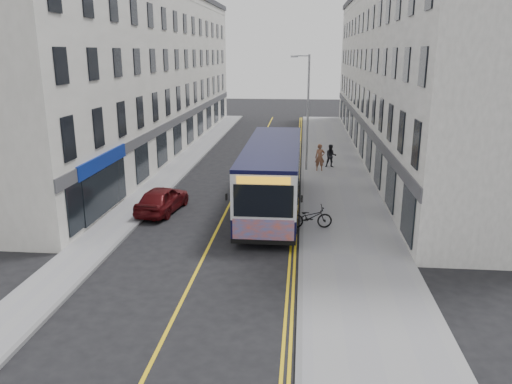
% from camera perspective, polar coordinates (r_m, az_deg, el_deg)
% --- Properties ---
extents(ground, '(140.00, 140.00, 0.00)m').
position_cam_1_polar(ground, '(22.46, -5.12, -5.61)').
color(ground, black).
rests_on(ground, ground).
extents(pavement_east, '(4.50, 64.00, 0.12)m').
position_cam_1_polar(pavement_east, '(33.62, 9.18, 1.60)').
color(pavement_east, gray).
rests_on(pavement_east, ground).
extents(pavement_west, '(2.00, 64.00, 0.12)m').
position_cam_1_polar(pavement_west, '(34.72, -9.69, 2.03)').
color(pavement_west, gray).
rests_on(pavement_west, ground).
extents(kerb_east, '(0.18, 64.00, 0.13)m').
position_cam_1_polar(kerb_east, '(33.54, 5.34, 1.71)').
color(kerb_east, slate).
rests_on(kerb_east, ground).
extents(kerb_west, '(0.18, 64.00, 0.13)m').
position_cam_1_polar(kerb_west, '(34.47, -8.08, 2.01)').
color(kerb_west, slate).
rests_on(kerb_west, ground).
extents(road_centre_line, '(0.12, 64.00, 0.01)m').
position_cam_1_polar(road_centre_line, '(33.79, -1.46, 1.77)').
color(road_centre_line, yellow).
rests_on(road_centre_line, ground).
extents(road_dbl_yellow_inner, '(0.10, 64.00, 0.01)m').
position_cam_1_polar(road_dbl_yellow_inner, '(33.56, 4.57, 1.63)').
color(road_dbl_yellow_inner, yellow).
rests_on(road_dbl_yellow_inner, ground).
extents(road_dbl_yellow_outer, '(0.10, 64.00, 0.01)m').
position_cam_1_polar(road_dbl_yellow_outer, '(33.56, 4.91, 1.62)').
color(road_dbl_yellow_outer, yellow).
rests_on(road_dbl_yellow_outer, ground).
extents(terrace_east, '(6.00, 46.00, 13.00)m').
position_cam_1_polar(terrace_east, '(42.27, 16.11, 12.90)').
color(terrace_east, white).
rests_on(terrace_east, ground).
extents(terrace_west, '(6.00, 46.00, 13.00)m').
position_cam_1_polar(terrace_west, '(43.56, -12.22, 13.22)').
color(terrace_west, white).
rests_on(terrace_west, ground).
extents(streetlamp, '(1.32, 0.18, 8.00)m').
position_cam_1_polar(streetlamp, '(34.76, 5.82, 9.43)').
color(streetlamp, '#9A9DA3').
rests_on(streetlamp, ground).
extents(city_bus, '(2.83, 12.14, 3.53)m').
position_cam_1_polar(city_bus, '(26.36, 1.90, 2.07)').
color(city_bus, black).
rests_on(city_bus, ground).
extents(bicycle, '(2.14, 1.01, 1.08)m').
position_cam_1_polar(bicycle, '(23.62, 6.23, -2.86)').
color(bicycle, black).
rests_on(bicycle, pavement_east).
extents(pedestrian_near, '(0.72, 0.51, 1.87)m').
position_cam_1_polar(pedestrian_near, '(35.14, 7.31, 3.95)').
color(pedestrian_near, brown).
rests_on(pedestrian_near, pavement_east).
extents(pedestrian_far, '(0.84, 0.67, 1.65)m').
position_cam_1_polar(pedestrian_far, '(36.30, 8.56, 4.10)').
color(pedestrian_far, black).
rests_on(pedestrian_far, pavement_east).
extents(car_white, '(1.69, 4.31, 1.40)m').
position_cam_1_polar(car_white, '(44.39, 3.80, 6.03)').
color(car_white, silver).
rests_on(car_white, ground).
extents(car_maroon, '(2.22, 4.34, 1.41)m').
position_cam_1_polar(car_maroon, '(26.60, -10.67, -0.80)').
color(car_maroon, '#530D10').
rests_on(car_maroon, ground).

